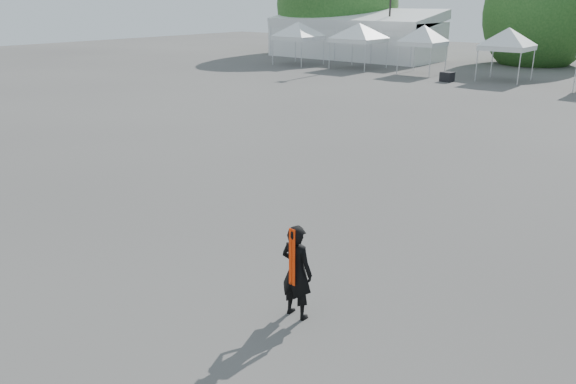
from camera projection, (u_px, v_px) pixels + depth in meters
The scene contains 10 objects.
ground at pixel (320, 258), 11.46m from camera, with size 120.00×120.00×0.00m, color #474442.
marquee at pixel (354, 35), 49.59m from camera, with size 15.00×6.25×4.23m.
tree_far_w at pixel (337, 4), 53.34m from camera, with size 4.80×4.80×7.30m.
tree_mid_w at pixel (540, 13), 44.20m from camera, with size 4.16×4.16×6.33m.
tent_a at pixel (298, 25), 44.30m from camera, with size 4.40×4.40×3.88m.
tent_b at pixel (359, 27), 41.81m from camera, with size 4.72×4.72×3.88m.
tent_c at pixel (424, 29), 38.65m from camera, with size 3.77×3.77×3.88m.
tent_d at pixel (509, 32), 35.29m from camera, with size 4.05×4.05×3.88m.
man at pixel (297, 271), 9.13m from camera, with size 0.60×0.39×1.63m.
crate_west at pixel (447, 77), 35.86m from camera, with size 0.78×0.60×0.60m, color black.
Camera 1 is at (6.08, -8.45, 5.02)m, focal length 35.00 mm.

